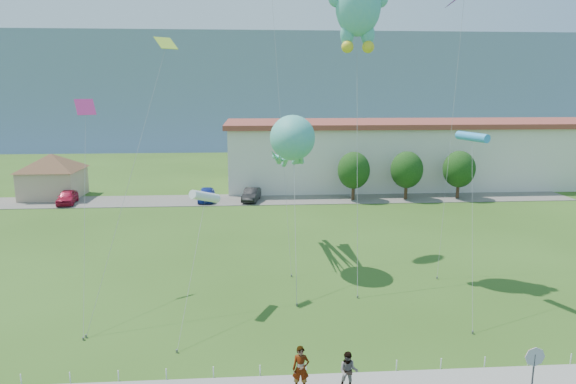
{
  "coord_description": "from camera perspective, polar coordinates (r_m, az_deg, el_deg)",
  "views": [
    {
      "loc": [
        -1.21,
        -21.53,
        12.14
      ],
      "look_at": [
        0.86,
        8.0,
        6.24
      ],
      "focal_mm": 32.0,
      "sensor_mm": 36.0,
      "label": 1
    }
  ],
  "objects": [
    {
      "name": "ground",
      "position": [
        24.75,
        -0.73,
        -18.1
      ],
      "size": [
        160.0,
        160.0,
        0.0
      ],
      "primitive_type": "plane",
      "color": "#2D4D15",
      "rests_on": "ground"
    },
    {
      "name": "parking_strip",
      "position": [
        57.83,
        -2.73,
        -0.83
      ],
      "size": [
        70.0,
        6.0,
        0.06
      ],
      "primitive_type": "cube",
      "color": "#59544C",
      "rests_on": "ground"
    },
    {
      "name": "hill_ridge",
      "position": [
        141.54,
        -3.61,
        11.4
      ],
      "size": [
        160.0,
        50.0,
        25.0
      ],
      "primitive_type": "cube",
      "color": "slate",
      "rests_on": "ground"
    },
    {
      "name": "pavilion",
      "position": [
        64.39,
        -24.72,
        2.1
      ],
      "size": [
        9.2,
        9.2,
        5.0
      ],
      "color": "tan",
      "rests_on": "ground"
    },
    {
      "name": "warehouse",
      "position": [
        71.41,
        18.46,
        4.25
      ],
      "size": [
        61.0,
        15.0,
        8.2
      ],
      "color": "beige",
      "rests_on": "ground"
    },
    {
      "name": "stop_sign",
      "position": [
        22.81,
        25.68,
        -16.67
      ],
      "size": [
        0.8,
        0.07,
        2.5
      ],
      "color": "slate",
      "rests_on": "ground"
    },
    {
      "name": "rope_fence",
      "position": [
        23.5,
        -0.54,
        -19.12
      ],
      "size": [
        26.05,
        0.05,
        0.5
      ],
      "color": "white",
      "rests_on": "ground"
    },
    {
      "name": "tree_near",
      "position": [
        57.32,
        7.31,
        2.4
      ],
      "size": [
        3.6,
        3.6,
        5.47
      ],
      "color": "#3F2B19",
      "rests_on": "ground"
    },
    {
      "name": "tree_mid",
      "position": [
        58.79,
        13.06,
        2.42
      ],
      "size": [
        3.6,
        3.6,
        5.47
      ],
      "color": "#3F2B19",
      "rests_on": "ground"
    },
    {
      "name": "tree_far",
      "position": [
        60.82,
        18.48,
        2.42
      ],
      "size": [
        3.6,
        3.6,
        5.47
      ],
      "color": "#3F2B19",
      "rests_on": "ground"
    },
    {
      "name": "pedestrian_left",
      "position": [
        21.98,
        1.43,
        -19.03
      ],
      "size": [
        0.73,
        0.52,
        1.9
      ],
      "primitive_type": "imported",
      "rotation": [
        0.0,
        0.0,
        -0.1
      ],
      "color": "gray",
      "rests_on": "sidewalk"
    },
    {
      "name": "pedestrian_right",
      "position": [
        22.18,
        6.73,
        -19.18
      ],
      "size": [
        0.94,
        0.81,
        1.65
      ],
      "primitive_type": "imported",
      "rotation": [
        0.0,
        0.0,
        -0.27
      ],
      "color": "gray",
      "rests_on": "sidewalk"
    },
    {
      "name": "parked_car_red",
      "position": [
        60.24,
        -23.33,
        -0.51
      ],
      "size": [
        2.26,
        4.51,
        1.47
      ],
      "primitive_type": "imported",
      "rotation": [
        0.0,
        0.0,
        0.12
      ],
      "color": "#B71635",
      "rests_on": "parking_strip"
    },
    {
      "name": "parked_car_blue",
      "position": [
        57.37,
        -9.06,
        -0.27
      ],
      "size": [
        1.8,
        4.38,
        1.48
      ],
      "primitive_type": "imported",
      "rotation": [
        0.0,
        0.0,
        0.01
      ],
      "color": "#1C309B",
      "rests_on": "parking_strip"
    },
    {
      "name": "parked_car_black",
      "position": [
        56.91,
        -4.09,
        -0.28
      ],
      "size": [
        2.28,
        4.51,
        1.42
      ],
      "primitive_type": "imported",
      "rotation": [
        0.0,
        0.0,
        -0.19
      ],
      "color": "black",
      "rests_on": "parking_strip"
    },
    {
      "name": "octopus_kite",
      "position": [
        35.39,
        0.37,
        5.17
      ],
      "size": [
        3.02,
        13.04,
        10.53
      ],
      "color": "teal",
      "rests_on": "ground"
    },
    {
      "name": "small_kite_pink",
      "position": [
        32.62,
        -21.62,
        6.38
      ],
      "size": [
        2.22,
        8.62,
        11.57
      ],
      "color": "#E1327E",
      "rests_on": "ground"
    },
    {
      "name": "small_kite_white",
      "position": [
        28.82,
        -9.22,
        -0.6
      ],
      "size": [
        1.31,
        6.83,
        6.77
      ],
      "color": "white",
      "rests_on": "ground"
    },
    {
      "name": "small_kite_yellow",
      "position": [
        30.88,
        -14.4,
        12.21
      ],
      "size": [
        4.18,
        7.72,
        15.24
      ],
      "color": "#A4CF30",
      "rests_on": "ground"
    },
    {
      "name": "small_kite_cyan",
      "position": [
        31.26,
        19.8,
        5.63
      ],
      "size": [
        1.86,
        6.38,
        9.94
      ],
      "color": "#3092D8",
      "rests_on": "ground"
    }
  ]
}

